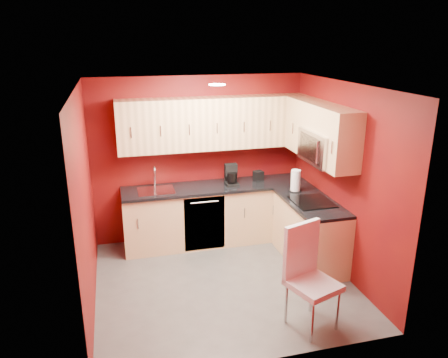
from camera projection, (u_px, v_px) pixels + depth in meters
name	position (u px, v px, depth m)	size (l,w,h in m)	color
floor	(224.00, 282.00, 5.66)	(3.20, 3.20, 0.00)	#54524E
ceiling	(223.00, 86.00, 4.88)	(3.20, 3.20, 0.00)	white
wall_back	(199.00, 159.00, 6.65)	(3.20, 3.20, 0.00)	maroon
wall_front	(265.00, 246.00, 3.89)	(3.20, 3.20, 0.00)	maroon
wall_left	(85.00, 203.00, 4.89)	(3.00, 3.00, 0.00)	maroon
wall_right	(343.00, 181.00, 5.65)	(3.00, 3.00, 0.00)	maroon
base_cabinets_back	(217.00, 215.00, 6.67)	(2.80, 0.60, 0.87)	#E6C183
base_cabinets_right	(309.00, 232.00, 6.06)	(0.60, 1.30, 0.87)	#E6C183
countertop_back	(217.00, 187.00, 6.52)	(2.80, 0.63, 0.04)	black
countertop_right	(311.00, 202.00, 5.90)	(0.63, 1.27, 0.04)	black
upper_cabinets_back	(214.00, 123.00, 6.36)	(2.80, 0.35, 0.75)	#E6BB82
upper_cabinets_right	(319.00, 126.00, 5.81)	(0.35, 1.55, 0.75)	#E6BB82
microwave	(324.00, 147.00, 5.66)	(0.42, 0.76, 0.42)	silver
cooktop	(312.00, 202.00, 5.86)	(0.50, 0.55, 0.01)	black
sink	(156.00, 188.00, 6.30)	(0.52, 0.42, 0.35)	silver
dishwasher_front	(205.00, 224.00, 6.35)	(0.60, 0.02, 0.82)	black
downlight	(217.00, 85.00, 5.16)	(0.20, 0.20, 0.01)	white
coffee_maker	(232.00, 175.00, 6.50)	(0.18, 0.25, 0.31)	black
napkin_holder	(258.00, 175.00, 6.75)	(0.13, 0.13, 0.14)	black
paper_towel	(296.00, 181.00, 6.23)	(0.18, 0.18, 0.32)	white
dining_chair	(314.00, 280.00, 4.62)	(0.47, 0.49, 1.15)	silver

